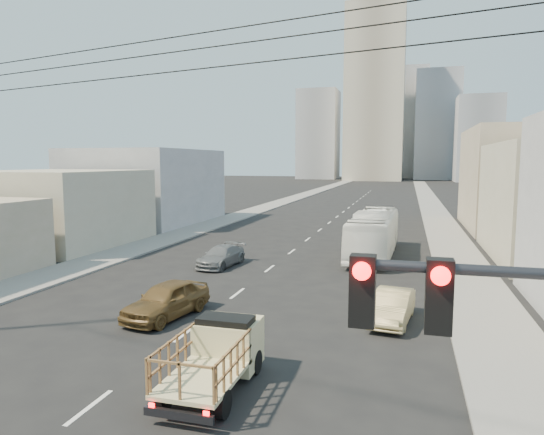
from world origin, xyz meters
The scene contains 17 objects.
sidewalk_left centered at (-11.75, 70.00, 0.06)m, with size 3.50×180.00×0.12m, color gray.
sidewalk_right centered at (11.75, 70.00, 0.06)m, with size 3.50×180.00×0.12m, color gray.
lane_dashes centered at (0.00, 53.00, 0.01)m, with size 0.15×104.00×0.01m.
flatbed_pickup centered at (2.89, 4.07, 1.09)m, with size 1.95×4.41×1.90m.
city_bus centered at (6.00, 26.08, 1.61)m, with size 2.71×11.58×3.23m, color white.
sedan_brown centered at (-1.65, 9.60, 0.78)m, with size 1.83×4.55×1.55m, color brown.
sedan_tan centered at (7.78, 11.61, 0.67)m, with size 1.41×4.05×1.33m, color tan.
sedan_grey centered at (-3.22, 19.89, 0.64)m, with size 1.80×4.43×1.28m, color slate.
overhead_wires centered at (0.00, 1.50, 8.97)m, with size 23.01×5.02×0.72m.
bldg_right_far centered at (20.00, 44.00, 5.00)m, with size 12.00×16.00×10.00m, color tan.
bldg_left_mid centered at (-19.00, 24.00, 3.00)m, with size 11.00×12.00×6.00m, color #A9A288.
bldg_left_far centered at (-19.50, 39.00, 4.00)m, with size 12.00×16.00×8.00m, color #98989A.
high_rise_tower centered at (-4.00, 170.00, 30.00)m, with size 20.00×20.00×60.00m, color tan.
midrise_ne centered at (18.00, 185.00, 20.00)m, with size 16.00×16.00×40.00m, color gray.
midrise_nw centered at (-26.00, 180.00, 17.00)m, with size 15.00×15.00×34.00m, color gray.
midrise_back centered at (6.00, 200.00, 22.00)m, with size 18.00×18.00×44.00m, color #98989A.
midrise_east centered at (30.00, 165.00, 14.00)m, with size 14.00×14.00×28.00m, color gray.
Camera 1 is at (8.25, -8.78, 6.72)m, focal length 32.00 mm.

